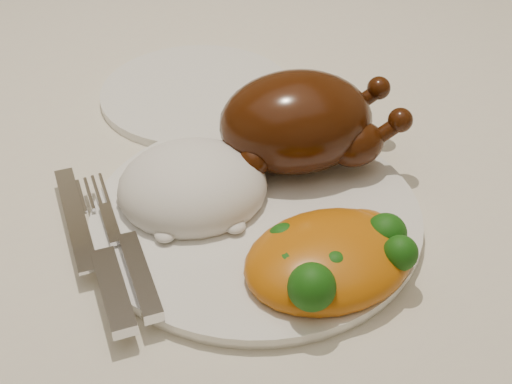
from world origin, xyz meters
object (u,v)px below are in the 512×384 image
side_plate (197,93)px  roast_chicken (301,122)px  dinner_plate (256,217)px  dining_table (68,238)px

side_plate → roast_chicken: 0.17m
dinner_plate → roast_chicken: size_ratio=1.50×
dinner_plate → roast_chicken: (0.07, 0.04, 0.05)m
side_plate → dining_table: bearing=-169.6°
roast_chicken → side_plate: bearing=116.2°
dining_table → roast_chicken: roast_chicken is taller
dinner_plate → side_plate: bearing=79.1°
roast_chicken → dinner_plate: bearing=-129.9°
dining_table → side_plate: bearing=10.4°
dinner_plate → side_plate: size_ratio=1.33×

